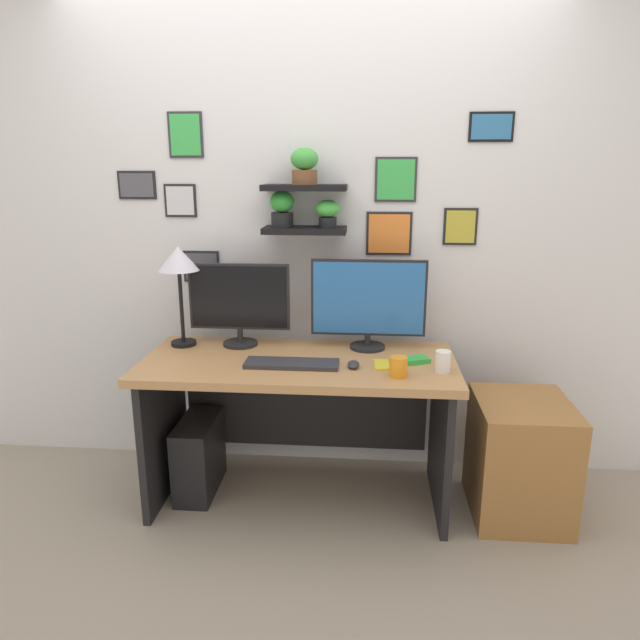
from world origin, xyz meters
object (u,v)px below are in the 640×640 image
(keyboard, at_px, (292,364))
(scissors_tray, at_px, (416,360))
(desk, at_px, (300,397))
(drawer_cabinet, at_px, (520,458))
(monitor_left, at_px, (239,302))
(computer_mouse, at_px, (353,364))
(computer_tower_left, at_px, (199,455))
(coffee_mug, at_px, (398,367))
(cell_phone, at_px, (382,365))
(pen_cup, at_px, (443,362))
(desk_lamp, at_px, (179,265))
(monitor_right, at_px, (368,302))

(keyboard, xyz_separation_m, scissors_tray, (0.58, 0.10, 0.00))
(desk, relative_size, drawer_cabinet, 2.62)
(monitor_left, xyz_separation_m, computer_mouse, (0.60, -0.31, -0.22))
(computer_tower_left, bearing_deg, desk, 2.67)
(keyboard, relative_size, computer_tower_left, 1.10)
(scissors_tray, bearing_deg, monitor_left, 166.86)
(computer_tower_left, bearing_deg, drawer_cabinet, -2.17)
(scissors_tray, distance_m, computer_tower_left, 1.23)
(computer_mouse, xyz_separation_m, coffee_mug, (0.20, -0.10, 0.03))
(monitor_left, height_order, computer_tower_left, monitor_left)
(monitor_left, bearing_deg, cell_phone, -20.53)
(monitor_left, relative_size, pen_cup, 5.21)
(keyboard, xyz_separation_m, cell_phone, (0.42, 0.03, -0.01))
(computer_tower_left, bearing_deg, keyboard, -12.91)
(computer_mouse, bearing_deg, scissors_tray, 18.49)
(desk_lamp, bearing_deg, monitor_right, 1.90)
(computer_mouse, bearing_deg, monitor_left, 152.82)
(cell_phone, bearing_deg, desk, 161.50)
(keyboard, height_order, coffee_mug, coffee_mug)
(desk_lamp, bearing_deg, computer_tower_left, -58.61)
(monitor_left, distance_m, computer_tower_left, 0.83)
(keyboard, height_order, drawer_cabinet, keyboard)
(desk_lamp, bearing_deg, scissors_tray, -8.46)
(cell_phone, height_order, scissors_tray, scissors_tray)
(monitor_left, distance_m, pen_cup, 1.07)
(monitor_right, relative_size, pen_cup, 5.80)
(keyboard, xyz_separation_m, drawer_cabinet, (1.10, 0.06, -0.47))
(pen_cup, bearing_deg, monitor_left, 161.60)
(desk_lamp, distance_m, cell_phone, 1.14)
(keyboard, xyz_separation_m, computer_mouse, (0.29, -0.00, 0.01))
(cell_phone, distance_m, coffee_mug, 0.15)
(computer_mouse, height_order, drawer_cabinet, computer_mouse)
(keyboard, height_order, cell_phone, keyboard)
(monitor_left, distance_m, scissors_tray, 0.94)
(monitor_right, distance_m, scissors_tray, 0.39)
(computer_mouse, xyz_separation_m, desk_lamp, (-0.90, 0.28, 0.41))
(computer_mouse, distance_m, desk_lamp, 1.02)
(desk_lamp, bearing_deg, cell_phone, -13.26)
(monitor_right, distance_m, computer_tower_left, 1.19)
(scissors_tray, bearing_deg, pen_cup, -48.57)
(coffee_mug, bearing_deg, scissors_tray, 64.62)
(desk, bearing_deg, monitor_right, 26.39)
(monitor_right, bearing_deg, desk_lamp, -178.10)
(monitor_right, height_order, desk_lamp, desk_lamp)
(desk_lamp, bearing_deg, keyboard, -24.35)
(keyboard, bearing_deg, computer_mouse, -0.24)
(desk, distance_m, desk_lamp, 0.90)
(desk, bearing_deg, keyboard, -98.56)
(coffee_mug, relative_size, pen_cup, 0.90)
(computer_mouse, relative_size, pen_cup, 0.90)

